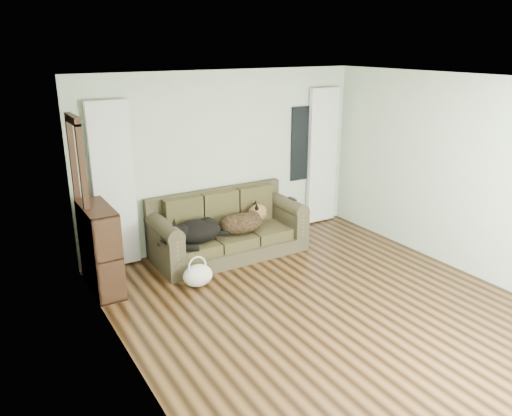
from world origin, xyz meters
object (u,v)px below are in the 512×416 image
tote_bag (198,274)px  dog_shepherd (243,222)px  bookshelf (101,252)px  sofa (229,225)px  dog_black_lab (193,234)px

tote_bag → dog_shepherd: bearing=30.9°
tote_bag → bookshelf: bearing=153.2°
sofa → tote_bag: (-0.82, -0.68, -0.29)m
dog_black_lab → tote_bag: (-0.21, -0.58, -0.32)m
sofa → bookshelf: bookshelf is taller
tote_bag → dog_black_lab: bearing=70.1°
bookshelf → tote_bag: bearing=-26.1°
dog_black_lab → tote_bag: 0.69m
dog_shepherd → bookshelf: 2.06m
dog_black_lab → bookshelf: size_ratio=0.67×
sofa → bookshelf: bearing=-175.5°
sofa → tote_bag: size_ratio=5.60×
dog_shepherd → sofa: bearing=-19.1°
dog_black_lab → dog_shepherd: 0.80m
dog_shepherd → tote_bag: 1.21m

